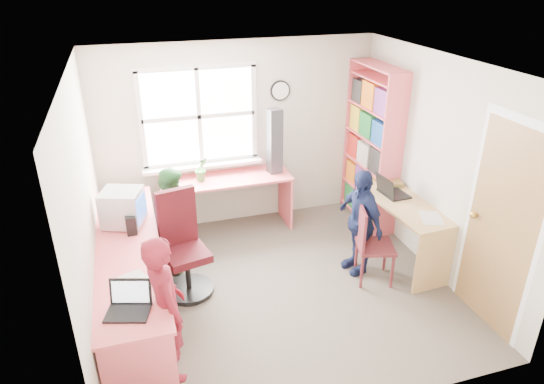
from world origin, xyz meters
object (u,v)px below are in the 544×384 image
Objects in this scene: person_navy at (360,222)px; right_desk at (406,219)px; person_green at (175,218)px; wooden_chair at (370,242)px; bookshelf at (371,150)px; laptop_left at (129,304)px; crt_monitor at (123,208)px; l_desk at (155,291)px; swivel_chair at (183,250)px; cd_tower at (275,141)px; laptop_right at (390,191)px; potted_plant at (202,169)px; person_red at (166,309)px.

right_desk is at bearing 83.64° from person_navy.
wooden_chair is at bearing -104.50° from person_green.
bookshelf is 3.79m from laptop_left.
person_green is (0.54, 0.27, -0.34)m from crt_monitor.
l_desk is at bearing -56.81° from crt_monitor.
right_desk is 0.64m from wooden_chair.
crt_monitor is (-3.09, 0.43, 0.40)m from right_desk.
swivel_chair is 1.89m from cd_tower.
bookshelf reaches higher than wooden_chair.
cd_tower reaches higher than crt_monitor.
cd_tower is at bearing 169.26° from bookshelf.
wooden_chair is at bearing 130.89° from laptop_right.
person_navy reaches higher than potted_plant.
laptop_left is 0.31m from person_red.
wooden_chair is 0.26m from person_navy.
person_green is (-2.62, -0.36, -0.40)m from bookshelf.
cd_tower is (1.36, 1.12, 0.68)m from swivel_chair.
person_green reaches higher than swivel_chair.
cd_tower is at bearing -165.60° from person_navy.
wooden_chair is 1.06× the size of cd_tower.
l_desk is at bearing 98.99° from laptop_right.
person_navy is at bearing 9.18° from crt_monitor.
person_navy reaches higher than person_green.
bookshelf is 1.55m from wooden_chair.
potted_plant is (-2.20, 0.25, -0.10)m from bookshelf.
swivel_chair reaches higher than laptop_left.
swivel_chair is at bearing 172.81° from right_desk.
l_desk is 1.16m from person_green.
l_desk is 2.91m from right_desk.
laptop_right is 2.30m from potted_plant.
cd_tower is 0.98m from potted_plant.
person_red is at bearing -116.38° from swivel_chair.
crt_monitor is 0.40× the size of person_green.
crt_monitor is 1.28× the size of laptop_right.
wooden_chair is 2.35× the size of laptop_right.
right_desk is at bearing -55.78° from cd_tower.
potted_plant is (-2.13, 1.31, 0.36)m from right_desk.
person_red reaches higher than laptop_left.
person_red is at bearing -106.88° from potted_plant.
l_desk is 3.50× the size of cd_tower.
swivel_chair is 1.34m from laptop_left.
bookshelf is 2.22m from potted_plant.
bookshelf is at bearing 6.09° from swivel_chair.
l_desk is at bearing -143.01° from cd_tower.
laptop_left is (-3.10, -1.00, 0.26)m from right_desk.
l_desk is at bearing -175.09° from right_desk.
laptop_right is at bearing -27.58° from potted_plant.
bookshelf is 2.68m from person_green.
crt_monitor is 2.11m from cd_tower.
potted_plant is (0.76, 1.72, 0.45)m from l_desk.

